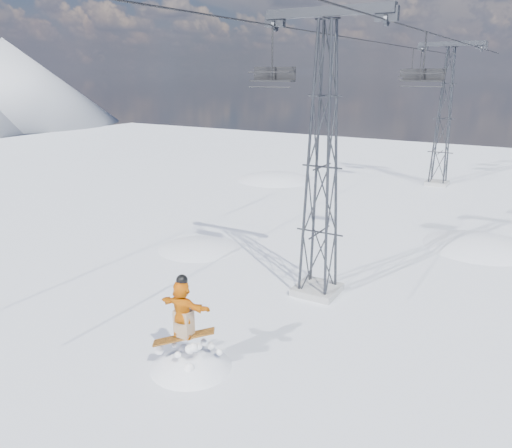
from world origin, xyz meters
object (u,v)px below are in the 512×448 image
object	(u,v)px
lift_tower_far	(444,119)
lift_chair_near	(273,76)
lift_tower_near	(322,168)
snowboarder_jump	(193,409)

from	to	relation	value
lift_tower_far	lift_chair_near	world-z (taller)	lift_tower_far
lift_tower_near	lift_tower_far	world-z (taller)	same
lift_tower_far	lift_tower_near	bearing A→B (deg)	-90.00
snowboarder_jump	lift_chair_near	distance (m)	12.81
lift_chair_near	lift_tower_near	bearing A→B (deg)	3.69
lift_tower_near	snowboarder_jump	world-z (taller)	lift_tower_near
lift_tower_near	snowboarder_jump	distance (m)	10.22
lift_tower_near	lift_tower_far	distance (m)	25.00
lift_chair_near	lift_tower_far	bearing A→B (deg)	85.00
lift_tower_far	snowboarder_jump	world-z (taller)	lift_tower_far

